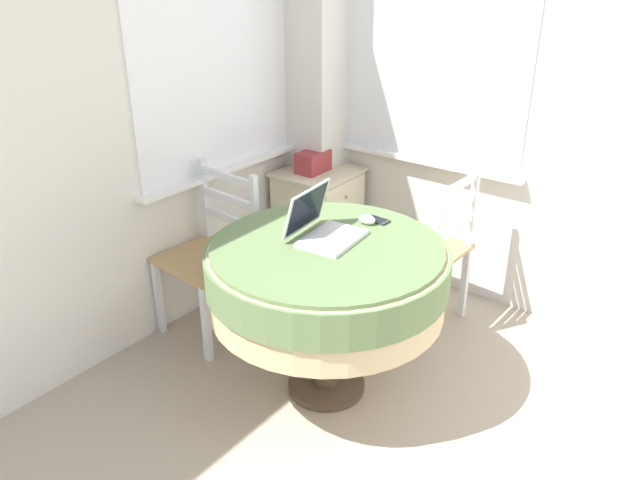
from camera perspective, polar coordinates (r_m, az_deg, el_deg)
The scene contains 9 objects.
corner_room_shell at distance 2.64m, azimuth 8.78°, elevation 11.74°, with size 4.40×5.18×2.55m.
round_dining_table at distance 2.69m, azimuth 0.64°, elevation -3.21°, with size 1.05×1.05×0.74m.
laptop at distance 2.67m, azimuth 0.29°, elevation 1.11°, with size 0.32×0.29×0.22m.
computer_mouse at distance 2.83m, azimuth 4.33°, elevation 1.88°, with size 0.05×0.08×0.04m.
cell_phone at distance 2.87m, azimuth 5.30°, elevation 1.83°, with size 0.06×0.11×0.01m.
dining_chair_near_back_window at distance 3.27m, azimuth -9.83°, elevation -1.38°, with size 0.44×0.47×0.88m.
dining_chair_near_right_window at distance 3.32m, azimuth 9.88°, elevation -0.96°, with size 0.45×0.42×0.88m.
corner_cabinet at distance 3.93m, azimuth -0.14°, elevation 1.88°, with size 0.47×0.43×0.65m.
storage_box at distance 3.78m, azimuth -0.64°, elevation 7.18°, with size 0.20×0.13×0.13m.
Camera 1 is at (-0.99, 0.91, 1.88)m, focal length 35.00 mm.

